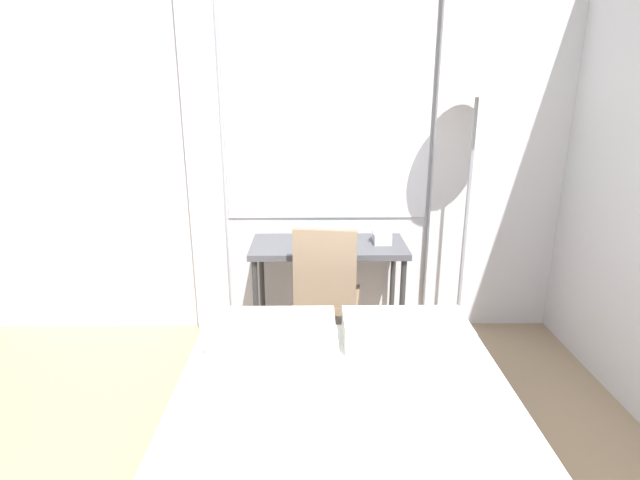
# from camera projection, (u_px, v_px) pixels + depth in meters

# --- Properties ---
(wall_back_with_window) EXTENTS (4.65, 0.13, 2.70)m
(wall_back_with_window) POSITION_uv_depth(u_px,v_px,m) (308.00, 146.00, 3.43)
(wall_back_with_window) COLOR silver
(wall_back_with_window) RESTS_ON ground_plane
(desk) EXTENTS (1.03, 0.48, 0.74)m
(desk) POSITION_uv_depth(u_px,v_px,m) (328.00, 255.00, 3.33)
(desk) COLOR #4C4C51
(desk) RESTS_ON ground_plane
(desk_chair) EXTENTS (0.45, 0.45, 0.95)m
(desk_chair) POSITION_uv_depth(u_px,v_px,m) (327.00, 290.00, 3.12)
(desk_chair) COLOR #8C7259
(desk_chair) RESTS_ON ground_plane
(standing_lamp) EXTENTS (0.43, 0.43, 1.91)m
(standing_lamp) POSITION_uv_depth(u_px,v_px,m) (477.00, 95.00, 3.01)
(standing_lamp) COLOR #4C4C51
(standing_lamp) RESTS_ON ground_plane
(telephone) EXTENTS (0.13, 0.16, 0.09)m
(telephone) POSITION_uv_depth(u_px,v_px,m) (382.00, 237.00, 3.33)
(telephone) COLOR silver
(telephone) RESTS_ON desk
(book) EXTENTS (0.32, 0.25, 0.02)m
(book) POSITION_uv_depth(u_px,v_px,m) (322.00, 239.00, 3.37)
(book) COLOR #33664C
(book) RESTS_ON desk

